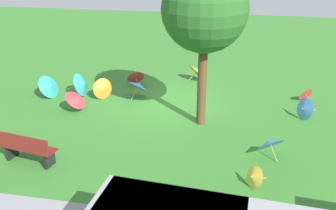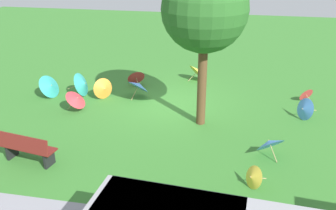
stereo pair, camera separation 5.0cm
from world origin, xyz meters
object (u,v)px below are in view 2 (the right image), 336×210
object	(u,v)px
parasol_yellow_0	(252,177)
parasol_orange_1	(104,89)
shade_tree	(205,10)
parasol_blue_1	(139,85)
park_bench	(27,148)
parasol_teal_1	(83,84)
parasol_yellow_1	(198,71)
parasol_red_3	(305,94)
parasol_teal_0	(50,86)
parasol_red_0	(136,76)
parasol_blue_0	(304,109)
parasol_blue_2	(270,143)
parasol_red_2	(77,99)

from	to	relation	value
parasol_yellow_0	parasol_orange_1	xyz separation A→B (m)	(5.65, -4.85, 0.12)
shade_tree	parasol_blue_1	distance (m)	4.58
shade_tree	park_bench	bearing A→B (deg)	37.62
parasol_teal_1	parasol_yellow_1	xyz separation A→B (m)	(-4.28, -2.67, -0.06)
shade_tree	parasol_red_3	size ratio (longest dim) A/B	7.57
parasol_teal_0	parasol_yellow_1	distance (m)	6.30
parasol_red_3	parasol_yellow_0	bearing A→B (deg)	71.26
parasol_teal_1	parasol_red_3	world-z (taller)	parasol_teal_1
parasol_yellow_0	parasol_teal_0	size ratio (longest dim) A/B	0.62
parasol_yellow_0	parasol_red_0	world-z (taller)	parasol_red_0
parasol_orange_1	parasol_yellow_1	distance (m)	4.40
parasol_red_3	parasol_teal_0	bearing A→B (deg)	8.50
parasol_teal_0	parasol_red_3	world-z (taller)	parasol_teal_0
park_bench	parasol_orange_1	xyz separation A→B (m)	(-0.46, -4.86, -0.05)
parasol_red_3	parasol_red_0	bearing A→B (deg)	-4.21
parasol_teal_0	parasol_teal_1	xyz separation A→B (m)	(-1.22, -0.38, 0.04)
parasol_blue_0	parasol_teal_0	world-z (taller)	parasol_teal_0
parasol_blue_0	parasol_orange_1	world-z (taller)	parasol_orange_1
park_bench	parasol_yellow_1	size ratio (longest dim) A/B	1.49
parasol_yellow_1	parasol_blue_2	size ratio (longest dim) A/B	1.03
parasol_yellow_0	parasol_orange_1	bearing A→B (deg)	-40.64
parasol_yellow_0	parasol_blue_0	size ratio (longest dim) A/B	0.80
parasol_red_2	park_bench	bearing A→B (deg)	91.61
parasol_yellow_0	parasol_blue_0	bearing A→B (deg)	-112.20
parasol_teal_1	parasol_blue_2	xyz separation A→B (m)	(-7.06, 3.41, -0.05)
parasol_blue_2	parasol_teal_0	bearing A→B (deg)	-20.06
parasol_orange_1	parasol_red_0	bearing A→B (deg)	-113.99
parasol_red_2	shade_tree	bearing A→B (deg)	178.13
parasol_red_3	park_bench	bearing A→B (deg)	36.88
parasol_blue_0	parasol_teal_0	bearing A→B (deg)	-1.64
parasol_red_0	parasol_yellow_0	bearing A→B (deg)	126.21
parasol_blue_0	parasol_red_2	world-z (taller)	parasol_red_2
parasol_red_3	parasol_yellow_1	size ratio (longest dim) A/B	0.61
parasol_teal_0	parasol_blue_1	xyz separation A→B (m)	(-3.47, -0.56, 0.08)
parasol_red_0	parasol_red_2	world-z (taller)	parasol_red_2
parasol_blue_2	parasol_yellow_0	bearing A→B (deg)	73.27
parasol_teal_1	park_bench	bearing A→B (deg)	95.32
parasol_teal_1	parasol_blue_1	xyz separation A→B (m)	(-2.25, -0.17, 0.04)
park_bench	shade_tree	distance (m)	6.50
parasol_teal_1	parasol_teal_0	bearing A→B (deg)	17.34
parasol_red_3	parasol_blue_1	bearing A→B (deg)	8.17
parasol_red_0	parasol_teal_1	bearing A→B (deg)	43.01
shade_tree	parasol_teal_0	distance (m)	7.08
parasol_yellow_1	parasol_blue_2	xyz separation A→B (m)	(-2.77, 6.08, 0.01)
parasol_blue_0	parasol_teal_0	xyz separation A→B (m)	(9.58, -0.27, 0.06)
parasol_teal_1	parasol_red_2	xyz separation A→B (m)	(-0.37, 1.48, -0.01)
parasol_yellow_0	parasol_red_0	bearing A→B (deg)	-53.79
parasol_orange_1	parasol_red_3	distance (m)	7.83
parasol_red_0	parasol_teal_1	world-z (taller)	parasol_teal_1
parasol_red_3	parasol_blue_0	bearing A→B (deg)	80.48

